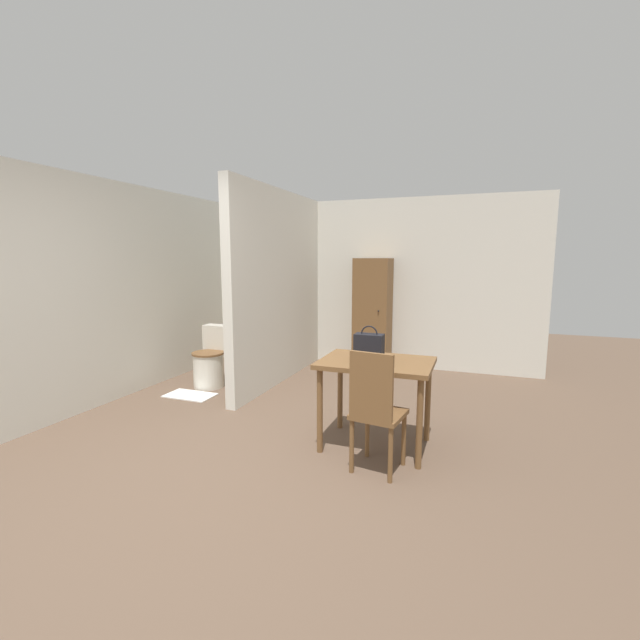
# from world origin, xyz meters

# --- Properties ---
(ground_plane) EXTENTS (16.00, 16.00, 0.00)m
(ground_plane) POSITION_xyz_m (0.00, 0.00, 0.00)
(ground_plane) COLOR brown
(wall_back) EXTENTS (5.30, 0.12, 2.50)m
(wall_back) POSITION_xyz_m (0.00, 4.08, 1.25)
(wall_back) COLOR silver
(wall_back) RESTS_ON ground_plane
(wall_left) EXTENTS (0.12, 5.02, 2.50)m
(wall_left) POSITION_xyz_m (-2.21, 2.01, 1.25)
(wall_left) COLOR silver
(wall_left) RESTS_ON ground_plane
(partition_wall) EXTENTS (0.12, 2.52, 2.50)m
(partition_wall) POSITION_xyz_m (-0.72, 2.76, 1.25)
(partition_wall) COLOR silver
(partition_wall) RESTS_ON ground_plane
(dining_table) EXTENTS (0.94, 0.68, 0.77)m
(dining_table) POSITION_xyz_m (0.96, 1.17, 0.66)
(dining_table) COLOR brown
(dining_table) RESTS_ON ground_plane
(wooden_chair) EXTENTS (0.42, 0.42, 0.96)m
(wooden_chair) POSITION_xyz_m (1.06, 0.71, 0.51)
(wooden_chair) COLOR brown
(wooden_chair) RESTS_ON ground_plane
(toilet) EXTENTS (0.40, 0.55, 0.76)m
(toilet) POSITION_xyz_m (-1.43, 2.21, 0.33)
(toilet) COLOR silver
(toilet) RESTS_ON ground_plane
(handbag) EXTENTS (0.24, 0.13, 0.31)m
(handbag) POSITION_xyz_m (0.91, 1.09, 0.89)
(handbag) COLOR black
(handbag) RESTS_ON dining_table
(wooden_cabinet) EXTENTS (0.50, 0.48, 1.63)m
(wooden_cabinet) POSITION_xyz_m (0.30, 3.77, 0.82)
(wooden_cabinet) COLOR brown
(wooden_cabinet) RESTS_ON ground_plane
(bath_mat) EXTENTS (0.58, 0.34, 0.01)m
(bath_mat) POSITION_xyz_m (-1.43, 1.75, 0.01)
(bath_mat) COLOR silver
(bath_mat) RESTS_ON ground_plane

